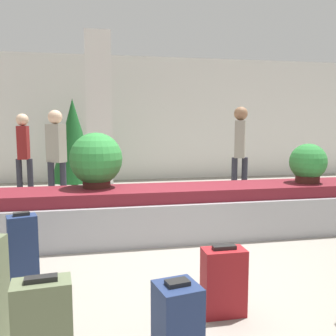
# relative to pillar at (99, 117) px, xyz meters

# --- Properties ---
(ground_plane) EXTENTS (18.00, 18.00, 0.00)m
(ground_plane) POSITION_rel_pillar_xyz_m (0.83, -3.97, -1.60)
(ground_plane) COLOR gray
(back_wall) EXTENTS (18.00, 0.06, 3.20)m
(back_wall) POSITION_rel_pillar_xyz_m (0.83, 2.43, 0.00)
(back_wall) COLOR silver
(back_wall) RESTS_ON ground_plane
(carousel) EXTENTS (6.59, 0.90, 0.66)m
(carousel) POSITION_rel_pillar_xyz_m (0.83, -2.69, -1.28)
(carousel) COLOR #9E9EA3
(carousel) RESTS_ON ground_plane
(pillar) EXTENTS (0.48, 0.48, 3.20)m
(pillar) POSITION_rel_pillar_xyz_m (0.00, 0.00, 0.00)
(pillar) COLOR silver
(pillar) RESTS_ON ground_plane
(suitcase_0) EXTENTS (0.33, 0.19, 0.56)m
(suitcase_0) POSITION_rel_pillar_xyz_m (0.85, -4.78, -1.33)
(suitcase_0) COLOR maroon
(suitcase_0) RESTS_ON ground_plane
(suitcase_3) EXTENTS (0.29, 0.23, 0.70)m
(suitcase_3) POSITION_rel_pillar_xyz_m (-0.76, -3.98, -1.26)
(suitcase_3) COLOR navy
(suitcase_3) RESTS_ON ground_plane
(suitcase_6) EXTENTS (0.32, 0.33, 0.48)m
(suitcase_6) POSITION_rel_pillar_xyz_m (0.40, -5.16, -1.37)
(suitcase_6) COLOR navy
(suitcase_6) RESTS_ON ground_plane
(suitcase_7) EXTENTS (0.36, 0.23, 0.61)m
(suitcase_7) POSITION_rel_pillar_xyz_m (-0.43, -5.24, -1.31)
(suitcase_7) COLOR #5B6647
(suitcase_7) RESTS_ON ground_plane
(potted_plant_0) EXTENTS (0.68, 0.68, 0.71)m
(potted_plant_0) POSITION_rel_pillar_xyz_m (-0.09, -2.55, -0.59)
(potted_plant_0) COLOR #381914
(potted_plant_0) RESTS_ON carousel
(potted_plant_1) EXTENTS (0.51, 0.51, 0.55)m
(potted_plant_1) POSITION_rel_pillar_xyz_m (2.82, -2.72, -0.67)
(potted_plant_1) COLOR #381914
(potted_plant_1) RESTS_ON carousel
(traveler_0) EXTENTS (0.31, 0.37, 1.79)m
(traveler_0) POSITION_rel_pillar_xyz_m (2.53, -0.94, -0.52)
(traveler_0) COLOR #282833
(traveler_0) RESTS_ON ground_plane
(traveler_1) EXTENTS (0.31, 0.32, 1.67)m
(traveler_1) POSITION_rel_pillar_xyz_m (-1.44, 0.17, -0.60)
(traveler_1) COLOR #282833
(traveler_1) RESTS_ON ground_plane
(traveler_2) EXTENTS (0.36, 0.35, 1.71)m
(traveler_2) POSITION_rel_pillar_xyz_m (-0.75, -0.76, -0.57)
(traveler_2) COLOR #282833
(traveler_2) RESTS_ON ground_plane
(decorated_tree) EXTENTS (1.02, 1.02, 2.03)m
(decorated_tree) POSITION_rel_pillar_xyz_m (-0.56, 1.19, -0.50)
(decorated_tree) COLOR #4C331E
(decorated_tree) RESTS_ON ground_plane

